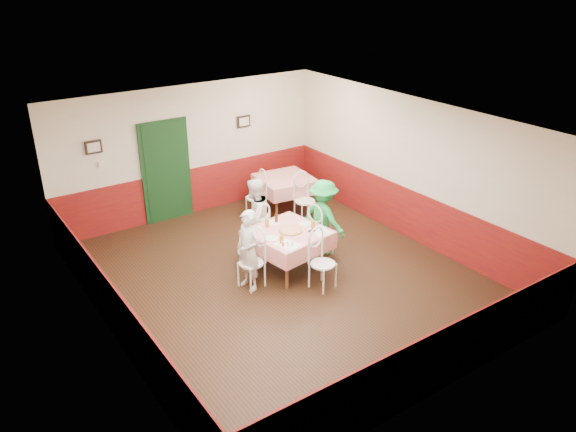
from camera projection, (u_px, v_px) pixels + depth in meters
floor at (283, 278)px, 9.84m from camera, size 7.00×7.00×0.00m
ceiling at (282, 122)px, 8.68m from camera, size 7.00×7.00×0.00m
back_wall at (190, 151)px, 11.89m from camera, size 6.00×0.10×2.80m
front_wall at (448, 301)px, 6.64m from camera, size 6.00×0.10×2.80m
left_wall at (102, 253)px, 7.71m from camera, size 0.10×7.00×2.80m
right_wall at (411, 170)px, 10.81m from camera, size 0.10×7.00×2.80m
wainscot_back at (194, 190)px, 12.25m from camera, size 6.00×0.03×1.00m
wainscot_front at (438, 361)px, 7.02m from camera, size 6.00×0.03×1.00m
wainscot_left at (112, 308)px, 8.09m from camera, size 0.03×7.00×1.00m
wainscot_right at (407, 212)px, 11.17m from camera, size 0.03×7.00×1.00m
door at (166, 172)px, 11.68m from camera, size 0.96×0.06×2.10m
picture_left at (93, 147)px, 10.63m from camera, size 0.32×0.03×0.26m
picture_right at (244, 121)px, 12.33m from camera, size 0.32×0.03×0.26m
thermostat at (101, 164)px, 10.83m from camera, size 0.10×0.03×0.10m
main_table at (288, 251)px, 9.97m from camera, size 1.39×1.39×0.77m
second_table at (285, 193)px, 12.42m from camera, size 1.24×1.24×0.77m
chair_left at (251, 263)px, 9.40m from camera, size 0.49×0.49×0.90m
chair_right at (321, 232)px, 10.47m from camera, size 0.48×0.48×0.90m
chair_far at (257, 231)px, 10.50m from camera, size 0.50×0.50×0.90m
chair_near at (323, 264)px, 9.37m from camera, size 0.49×0.49×0.90m
chair_second_a at (256, 198)px, 12.00m from camera, size 0.46×0.46×0.90m
chair_second_b at (305, 201)px, 11.82m from camera, size 0.46×0.46×0.90m
pizza at (291, 230)px, 9.80m from camera, size 0.46×0.46×0.03m
plate_left at (271, 238)px, 9.54m from camera, size 0.29×0.29×0.01m
plate_right at (305, 224)px, 10.05m from camera, size 0.29×0.29×0.01m
plate_far at (272, 223)px, 10.08m from camera, size 0.29×0.29×0.01m
glass_a at (282, 239)px, 9.37m from camera, size 0.08×0.08×0.13m
glass_b at (313, 224)px, 9.89m from camera, size 0.09×0.09×0.14m
glass_c at (267, 223)px, 9.95m from camera, size 0.08×0.08×0.13m
beer_bottle at (276, 217)px, 10.08m from camera, size 0.07×0.07×0.21m
shaker_a at (288, 244)px, 9.26m from camera, size 0.04×0.04×0.09m
shaker_b at (292, 244)px, 9.28m from camera, size 0.04×0.04×0.09m
shaker_c at (283, 244)px, 9.27m from camera, size 0.04×0.04×0.09m
menu_left at (288, 245)px, 9.34m from camera, size 0.40×0.47×0.00m
menu_right at (320, 231)px, 9.81m from camera, size 0.32×0.42×0.00m
wallet at (312, 231)px, 9.79m from camera, size 0.12×0.11×0.02m
diner_left at (248, 250)px, 9.27m from camera, size 0.41×0.56×1.41m
diner_far at (255, 217)px, 10.41m from camera, size 0.88×0.80×1.48m
diner_right at (323, 218)px, 10.38m from camera, size 0.72×1.04×1.47m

